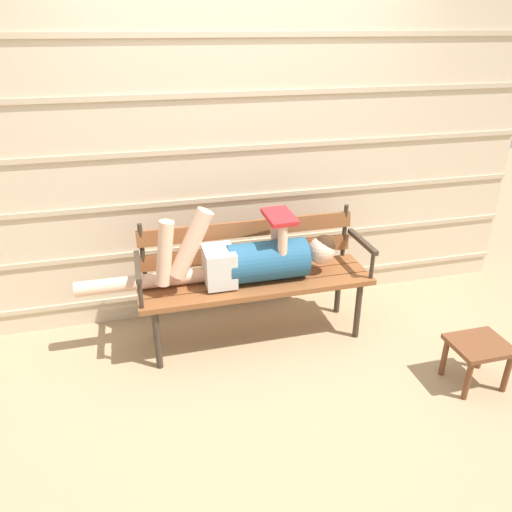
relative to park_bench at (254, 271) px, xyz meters
name	(u,v)px	position (x,y,z in m)	size (l,w,h in m)	color
ground_plane	(262,349)	(0.00, -0.22, -0.51)	(12.00, 12.00, 0.00)	tan
house_siding	(238,147)	(0.00, 0.44, 0.76)	(4.55, 0.08, 2.54)	beige
park_bench	(254,271)	(0.00, 0.00, 0.00)	(1.60, 0.46, 0.87)	brown
reclining_person	(247,259)	(-0.06, -0.07, 0.13)	(1.75, 0.27, 0.58)	#23567A
footstool	(478,351)	(1.20, -0.89, -0.27)	(0.34, 0.29, 0.30)	brown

